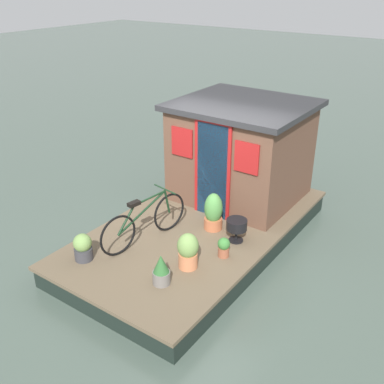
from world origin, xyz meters
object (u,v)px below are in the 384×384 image
(potted_plant_ivy, at_px, (161,270))
(potted_plant_fern, at_px, (224,247))
(bicycle, at_px, (145,221))
(potted_plant_lavender, at_px, (83,247))
(potted_plant_geranium, at_px, (188,250))
(potted_plant_rosemary, at_px, (213,212))
(houseboat_cabin, at_px, (241,150))
(charcoal_grill, at_px, (237,226))

(potted_plant_ivy, bearing_deg, potted_plant_fern, -18.45)
(potted_plant_ivy, bearing_deg, bicycle, 51.67)
(potted_plant_lavender, xyz_separation_m, potted_plant_geranium, (0.75, -1.41, 0.07))
(potted_plant_rosemary, distance_m, potted_plant_fern, 0.86)
(potted_plant_ivy, distance_m, potted_plant_fern, 1.13)
(houseboat_cabin, height_order, potted_plant_ivy, houseboat_cabin)
(potted_plant_rosemary, height_order, potted_plant_fern, potted_plant_rosemary)
(bicycle, height_order, charcoal_grill, bicycle)
(bicycle, xyz_separation_m, potted_plant_rosemary, (0.98, -0.67, -0.06))
(bicycle, xyz_separation_m, potted_plant_ivy, (-0.71, -0.90, -0.15))
(potted_plant_lavender, bearing_deg, bicycle, -24.85)
(potted_plant_ivy, bearing_deg, potted_plant_rosemary, 7.75)
(potted_plant_geranium, relative_size, charcoal_grill, 1.44)
(potted_plant_geranium, bearing_deg, houseboat_cabin, 13.02)
(houseboat_cabin, relative_size, potted_plant_rosemary, 3.59)
(houseboat_cabin, distance_m, potted_plant_lavender, 3.46)
(bicycle, distance_m, potted_plant_rosemary, 1.19)
(potted_plant_geranium, distance_m, charcoal_grill, 1.06)
(potted_plant_lavender, bearing_deg, potted_plant_rosemary, -30.07)
(houseboat_cabin, height_order, charcoal_grill, houseboat_cabin)
(potted_plant_lavender, bearing_deg, potted_plant_geranium, -61.97)
(potted_plant_geranium, bearing_deg, potted_plant_fern, -27.63)
(bicycle, relative_size, charcoal_grill, 4.39)
(houseboat_cabin, xyz_separation_m, potted_plant_geranium, (-2.53, -0.58, -0.65))
(potted_plant_ivy, bearing_deg, potted_plant_lavender, 99.28)
(potted_plant_rosemary, xyz_separation_m, potted_plant_fern, (-0.62, -0.59, -0.14))
(bicycle, bearing_deg, potted_plant_rosemary, -34.60)
(bicycle, height_order, potted_plant_rosemary, bicycle)
(houseboat_cabin, distance_m, bicycle, 2.44)
(houseboat_cabin, xyz_separation_m, charcoal_grill, (-1.49, -0.80, -0.65))
(potted_plant_ivy, xyz_separation_m, potted_plant_fern, (1.07, -0.36, -0.05))
(houseboat_cabin, bearing_deg, potted_plant_fern, -156.39)
(potted_plant_ivy, height_order, charcoal_grill, potted_plant_ivy)
(potted_plant_fern, bearing_deg, charcoal_grill, 7.58)
(bicycle, distance_m, potted_plant_ivy, 1.16)
(potted_plant_rosemary, distance_m, potted_plant_lavender, 2.21)
(houseboat_cabin, bearing_deg, potted_plant_lavender, 165.85)
(potted_plant_rosemary, distance_m, potted_plant_ivy, 1.71)
(potted_plant_ivy, distance_m, charcoal_grill, 1.60)
(houseboat_cabin, distance_m, potted_plant_geranium, 2.67)
(houseboat_cabin, bearing_deg, charcoal_grill, -151.72)
(potted_plant_ivy, relative_size, potted_plant_lavender, 1.07)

